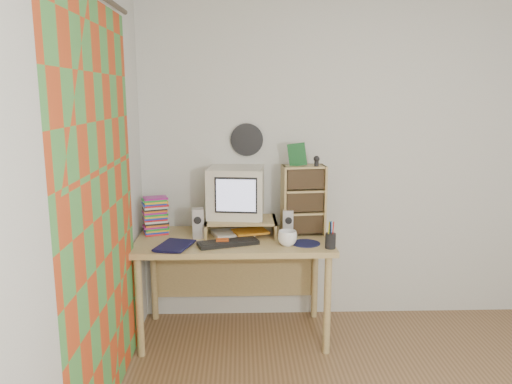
{
  "coord_description": "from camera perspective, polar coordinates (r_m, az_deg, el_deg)",
  "views": [
    {
      "loc": [
        -0.98,
        -2.09,
        1.78
      ],
      "look_at": [
        -0.87,
        1.33,
        1.1
      ],
      "focal_mm": 35.0,
      "sensor_mm": 36.0,
      "label": 1
    }
  ],
  "objects": [
    {
      "name": "crt_monitor",
      "position": [
        3.69,
        -2.29,
        -0.09
      ],
      "size": [
        0.44,
        0.44,
        0.37
      ],
      "primitive_type": "cube",
      "rotation": [
        0.0,
        0.0,
        -0.13
      ],
      "color": "beige",
      "rests_on": "monitor_riser"
    },
    {
      "name": "keyboard",
      "position": [
        3.47,
        -3.21,
        -5.84
      ],
      "size": [
        0.44,
        0.26,
        0.03
      ],
      "primitive_type": "cube",
      "rotation": [
        0.0,
        0.0,
        0.31
      ],
      "color": "black",
      "rests_on": "desk"
    },
    {
      "name": "desk",
      "position": [
        3.72,
        -2.51,
        -7.02
      ],
      "size": [
        1.4,
        0.7,
        0.75
      ],
      "color": "tan",
      "rests_on": "floor"
    },
    {
      "name": "papers",
      "position": [
        3.69,
        -1.91,
        -4.69
      ],
      "size": [
        0.33,
        0.28,
        0.04
      ],
      "primitive_type": null,
      "rotation": [
        0.0,
        0.0,
        0.31
      ],
      "color": "silver",
      "rests_on": "desk"
    },
    {
      "name": "red_box",
      "position": [
        3.46,
        -3.86,
        -5.72
      ],
      "size": [
        0.09,
        0.06,
        0.04
      ],
      "primitive_type": "cube",
      "rotation": [
        0.0,
        0.0,
        0.03
      ],
      "color": "#B74313",
      "rests_on": "desk"
    },
    {
      "name": "cd_rack",
      "position": [
        3.69,
        5.42,
        -0.93
      ],
      "size": [
        0.32,
        0.19,
        0.51
      ],
      "primitive_type": "cube",
      "rotation": [
        0.0,
        0.0,
        0.1
      ],
      "color": "tan",
      "rests_on": "desk"
    },
    {
      "name": "pen_cup",
      "position": [
        3.41,
        8.51,
        -5.22
      ],
      "size": [
        0.08,
        0.08,
        0.14
      ],
      "primitive_type": null,
      "rotation": [
        0.0,
        0.0,
        -0.06
      ],
      "color": "black",
      "rests_on": "desk"
    },
    {
      "name": "mug",
      "position": [
        3.45,
        3.61,
        -5.28
      ],
      "size": [
        0.15,
        0.15,
        0.1
      ],
      "primitive_type": "imported",
      "rotation": [
        0.0,
        0.0,
        0.14
      ],
      "color": "white",
      "rests_on": "desk"
    },
    {
      "name": "webcam",
      "position": [
        3.61,
        6.93,
        3.54
      ],
      "size": [
        0.05,
        0.05,
        0.08
      ],
      "primitive_type": null,
      "rotation": [
        0.0,
        0.0,
        0.03
      ],
      "color": "black",
      "rests_on": "cd_rack"
    },
    {
      "name": "monitor_riser",
      "position": [
        3.69,
        -1.76,
        -3.46
      ],
      "size": [
        0.52,
        0.3,
        0.12
      ],
      "color": "tan",
      "rests_on": "desk"
    },
    {
      "name": "back_wall",
      "position": [
        4.0,
        12.42,
        3.35
      ],
      "size": [
        3.5,
        0.0,
        3.5
      ],
      "primitive_type": "plane",
      "rotation": [
        1.57,
        0.0,
        0.0
      ],
      "color": "silver",
      "rests_on": "floor"
    },
    {
      "name": "curtain",
      "position": [
        2.75,
        -17.21,
        -2.53
      ],
      "size": [
        0.0,
        2.2,
        2.2
      ],
      "primitive_type": "plane",
      "rotation": [
        1.57,
        0.0,
        1.57
      ],
      "color": "#C1431B",
      "rests_on": "left_wall"
    },
    {
      "name": "mousepad",
      "position": [
        3.51,
        5.7,
        -5.86
      ],
      "size": [
        0.23,
        0.23,
        0.0
      ],
      "primitive_type": "cylinder",
      "rotation": [
        0.0,
        0.0,
        -0.14
      ],
      "color": "black",
      "rests_on": "desk"
    },
    {
      "name": "speaker_right",
      "position": [
        3.65,
        3.67,
        -3.58
      ],
      "size": [
        0.08,
        0.08,
        0.2
      ],
      "primitive_type": "cube",
      "rotation": [
        0.0,
        0.0,
        -0.07
      ],
      "color": "#BABABF",
      "rests_on": "desk"
    },
    {
      "name": "game_box",
      "position": [
        3.62,
        4.73,
        4.29
      ],
      "size": [
        0.13,
        0.05,
        0.16
      ],
      "primitive_type": "cube",
      "rotation": [
        0.0,
        0.0,
        -0.21
      ],
      "color": "#185426",
      "rests_on": "cd_rack"
    },
    {
      "name": "dvd_stack",
      "position": [
        3.77,
        -11.4,
        -2.96
      ],
      "size": [
        0.2,
        0.17,
        0.24
      ],
      "primitive_type": null,
      "rotation": [
        0.0,
        0.0,
        0.32
      ],
      "color": "brown",
      "rests_on": "desk"
    },
    {
      "name": "diary",
      "position": [
        3.49,
        -10.85,
        -5.73
      ],
      "size": [
        0.29,
        0.25,
        0.05
      ],
      "primitive_type": "imported",
      "rotation": [
        0.0,
        0.0,
        -0.28
      ],
      "color": "black",
      "rests_on": "desk"
    },
    {
      "name": "wall_disc",
      "position": [
        3.84,
        -1.06,
        5.99
      ],
      "size": [
        0.25,
        0.02,
        0.25
      ],
      "primitive_type": "cylinder",
      "rotation": [
        1.57,
        0.0,
        0.0
      ],
      "color": "black",
      "rests_on": "back_wall"
    },
    {
      "name": "left_wall",
      "position": [
        2.29,
        -21.46,
        -2.92
      ],
      "size": [
        0.0,
        3.5,
        3.5
      ],
      "primitive_type": "plane",
      "rotation": [
        1.57,
        0.0,
        1.57
      ],
      "color": "silver",
      "rests_on": "floor"
    },
    {
      "name": "speaker_left",
      "position": [
        3.63,
        -6.63,
        -3.55
      ],
      "size": [
        0.09,
        0.09,
        0.22
      ],
      "primitive_type": "cube",
      "rotation": [
        0.0,
        0.0,
        0.08
      ],
      "color": "#BABABF",
      "rests_on": "desk"
    }
  ]
}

